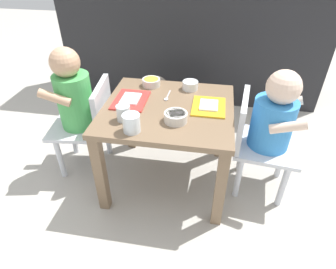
{
  "coord_description": "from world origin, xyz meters",
  "views": [
    {
      "loc": [
        0.19,
        -1.08,
        1.06
      ],
      "look_at": [
        0.0,
        0.0,
        0.28
      ],
      "focal_mm": 30.55,
      "sensor_mm": 36.0,
      "label": 1
    }
  ],
  "objects_px": {
    "food_tray_right": "(209,106)",
    "water_cup_left": "(132,124)",
    "seated_child_right": "(270,121)",
    "food_tray_left": "(131,100)",
    "dining_table": "(168,121)",
    "cereal_bowl_right_side": "(176,117)",
    "spoon_by_left_tray": "(167,97)",
    "cereal_bowl_left_side": "(190,85)",
    "seated_child_left": "(77,100)",
    "dog": "(178,97)",
    "veggie_bowl_far": "(151,82)",
    "water_cup_right": "(124,114)"
  },
  "relations": [
    {
      "from": "food_tray_right",
      "to": "water_cup_left",
      "type": "xyz_separation_m",
      "value": [
        -0.28,
        -0.23,
        0.03
      ]
    },
    {
      "from": "seated_child_right",
      "to": "food_tray_left",
      "type": "distance_m",
      "value": 0.63
    },
    {
      "from": "dining_table",
      "to": "cereal_bowl_right_side",
      "type": "relative_size",
      "value": 6.0
    },
    {
      "from": "food_tray_right",
      "to": "spoon_by_left_tray",
      "type": "xyz_separation_m",
      "value": [
        -0.2,
        0.06,
        -0.0
      ]
    },
    {
      "from": "water_cup_left",
      "to": "cereal_bowl_left_side",
      "type": "bearing_deg",
      "value": 65.18
    },
    {
      "from": "food_tray_left",
      "to": "seated_child_right",
      "type": "bearing_deg",
      "value": -0.23
    },
    {
      "from": "cereal_bowl_left_side",
      "to": "spoon_by_left_tray",
      "type": "relative_size",
      "value": 0.76
    },
    {
      "from": "seated_child_right",
      "to": "cereal_bowl_left_side",
      "type": "distance_m",
      "value": 0.41
    },
    {
      "from": "seated_child_left",
      "to": "cereal_bowl_right_side",
      "type": "height_order",
      "value": "seated_child_left"
    },
    {
      "from": "dog",
      "to": "veggie_bowl_far",
      "type": "xyz_separation_m",
      "value": [
        -0.09,
        -0.33,
        0.25
      ]
    },
    {
      "from": "dog",
      "to": "veggie_bowl_far",
      "type": "relative_size",
      "value": 4.73
    },
    {
      "from": "food_tray_left",
      "to": "spoon_by_left_tray",
      "type": "bearing_deg",
      "value": 21.92
    },
    {
      "from": "food_tray_right",
      "to": "water_cup_left",
      "type": "distance_m",
      "value": 0.37
    },
    {
      "from": "cereal_bowl_right_side",
      "to": "spoon_by_left_tray",
      "type": "xyz_separation_m",
      "value": [
        -0.07,
        0.2,
        -0.02
      ]
    },
    {
      "from": "seated_child_left",
      "to": "food_tray_left",
      "type": "height_order",
      "value": "seated_child_left"
    },
    {
      "from": "seated_child_right",
      "to": "food_tray_left",
      "type": "bearing_deg",
      "value": 179.77
    },
    {
      "from": "spoon_by_left_tray",
      "to": "dog",
      "type": "bearing_deg",
      "value": 91.13
    },
    {
      "from": "seated_child_right",
      "to": "water_cup_left",
      "type": "xyz_separation_m",
      "value": [
        -0.55,
        -0.23,
        0.07
      ]
    },
    {
      "from": "food_tray_left",
      "to": "spoon_by_left_tray",
      "type": "relative_size",
      "value": 1.94
    },
    {
      "from": "dog",
      "to": "water_cup_left",
      "type": "bearing_deg",
      "value": -96.13
    },
    {
      "from": "dog",
      "to": "food_tray_right",
      "type": "relative_size",
      "value": 2.43
    },
    {
      "from": "cereal_bowl_left_side",
      "to": "veggie_bowl_far",
      "type": "distance_m",
      "value": 0.2
    },
    {
      "from": "water_cup_left",
      "to": "water_cup_right",
      "type": "xyz_separation_m",
      "value": [
        -0.05,
        0.07,
        -0.0
      ]
    },
    {
      "from": "veggie_bowl_far",
      "to": "food_tray_left",
      "type": "bearing_deg",
      "value": -108.92
    },
    {
      "from": "food_tray_left",
      "to": "cereal_bowl_left_side",
      "type": "xyz_separation_m",
      "value": [
        0.25,
        0.16,
        0.02
      ]
    },
    {
      "from": "dining_table",
      "to": "food_tray_left",
      "type": "height_order",
      "value": "food_tray_left"
    },
    {
      "from": "dog",
      "to": "seated_child_right",
      "type": "bearing_deg",
      "value": -46.65
    },
    {
      "from": "food_tray_right",
      "to": "water_cup_left",
      "type": "relative_size",
      "value": 2.4
    },
    {
      "from": "seated_child_left",
      "to": "food_tray_left",
      "type": "bearing_deg",
      "value": -1.45
    },
    {
      "from": "food_tray_right",
      "to": "spoon_by_left_tray",
      "type": "distance_m",
      "value": 0.21
    },
    {
      "from": "cereal_bowl_right_side",
      "to": "seated_child_right",
      "type": "bearing_deg",
      "value": 18.44
    },
    {
      "from": "spoon_by_left_tray",
      "to": "veggie_bowl_far",
      "type": "bearing_deg",
      "value": 133.03
    },
    {
      "from": "seated_child_right",
      "to": "dog",
      "type": "bearing_deg",
      "value": 133.35
    },
    {
      "from": "dog",
      "to": "cereal_bowl_left_side",
      "type": "height_order",
      "value": "cereal_bowl_left_side"
    },
    {
      "from": "seated_child_left",
      "to": "water_cup_right",
      "type": "distance_m",
      "value": 0.34
    },
    {
      "from": "dining_table",
      "to": "food_tray_right",
      "type": "distance_m",
      "value": 0.2
    },
    {
      "from": "seated_child_left",
      "to": "seated_child_right",
      "type": "height_order",
      "value": "seated_child_left"
    },
    {
      "from": "water_cup_right",
      "to": "veggie_bowl_far",
      "type": "height_order",
      "value": "water_cup_right"
    },
    {
      "from": "cereal_bowl_right_side",
      "to": "veggie_bowl_far",
      "type": "xyz_separation_m",
      "value": [
        -0.17,
        0.31,
        -0.0
      ]
    },
    {
      "from": "dining_table",
      "to": "veggie_bowl_far",
      "type": "distance_m",
      "value": 0.25
    },
    {
      "from": "food_tray_left",
      "to": "water_cup_left",
      "type": "distance_m",
      "value": 0.25
    },
    {
      "from": "seated_child_left",
      "to": "food_tray_right",
      "type": "xyz_separation_m",
      "value": [
        0.63,
        -0.01,
        0.03
      ]
    },
    {
      "from": "seated_child_right",
      "to": "food_tray_left",
      "type": "xyz_separation_m",
      "value": [
        -0.63,
        0.0,
        0.05
      ]
    },
    {
      "from": "water_cup_right",
      "to": "spoon_by_left_tray",
      "type": "xyz_separation_m",
      "value": [
        0.14,
        0.22,
        -0.03
      ]
    },
    {
      "from": "water_cup_left",
      "to": "spoon_by_left_tray",
      "type": "xyz_separation_m",
      "value": [
        0.09,
        0.3,
        -0.03
      ]
    },
    {
      "from": "food_tray_left",
      "to": "water_cup_left",
      "type": "relative_size",
      "value": 2.63
    },
    {
      "from": "food_tray_right",
      "to": "spoon_by_left_tray",
      "type": "bearing_deg",
      "value": 162.0
    },
    {
      "from": "seated_child_right",
      "to": "food_tray_right",
      "type": "bearing_deg",
      "value": 179.46
    },
    {
      "from": "dog",
      "to": "cereal_bowl_right_side",
      "type": "distance_m",
      "value": 0.69
    },
    {
      "from": "dining_table",
      "to": "seated_child_left",
      "type": "distance_m",
      "value": 0.45
    }
  ]
}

